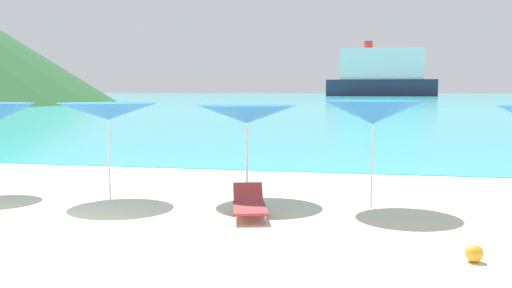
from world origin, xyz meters
The scene contains 8 objects.
ground_plane centered at (0.00, 10.00, -0.15)m, with size 50.00×100.00×0.30m, color beige.
ocean_water centered at (0.00, 228.47, 0.01)m, with size 650.00×440.00×0.02m, color #2DADBC.
umbrella_4 centered at (0.07, 3.35, 2.00)m, with size 2.29×2.29×2.19m.
umbrella_5 centered at (3.12, 4.03, 1.94)m, with size 2.45×2.45×2.15m.
umbrella_6 centered at (5.91, 3.63, 2.01)m, with size 2.20×2.20×2.26m.
lounge_chair_4 centered at (3.56, 2.28, 0.26)m, with size 1.02×1.70×0.56m.
beach_ball centered at (7.38, 0.03, 0.13)m, with size 0.26×0.26×0.26m, color orange.
cruise_ship centered at (9.07, 233.65, 8.83)m, with size 45.37×13.31×22.77m.
Camera 1 is at (5.91, -8.43, 2.48)m, focal length 39.69 mm.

